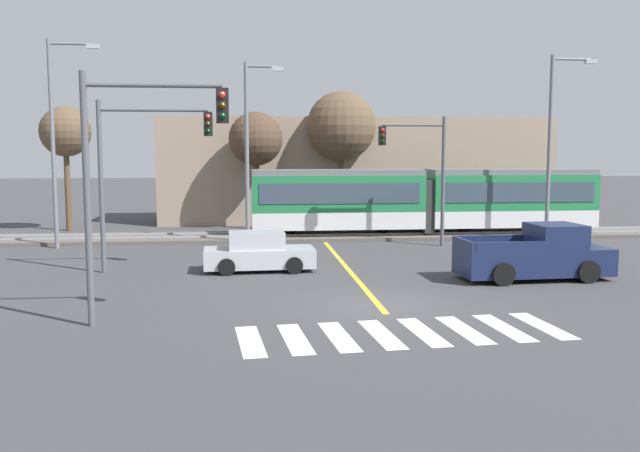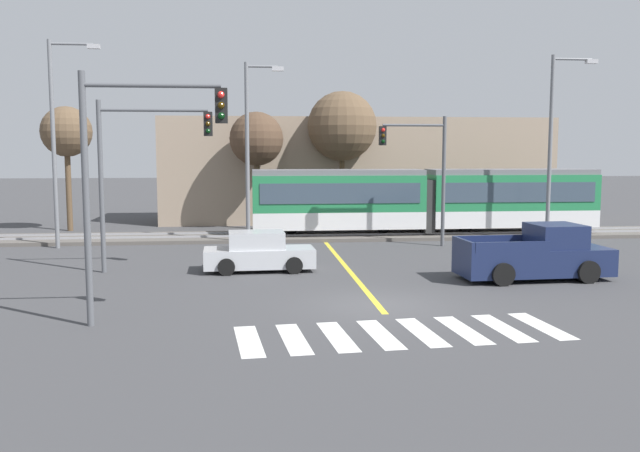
{
  "view_description": "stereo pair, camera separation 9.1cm",
  "coord_description": "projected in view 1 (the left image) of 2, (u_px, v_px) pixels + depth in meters",
  "views": [
    {
      "loc": [
        -3.85,
        -19.54,
        4.58
      ],
      "look_at": [
        -1.0,
        7.21,
        1.6
      ],
      "focal_mm": 38.0,
      "sensor_mm": 36.0,
      "label": 1
    },
    {
      "loc": [
        -3.76,
        -19.55,
        4.58
      ],
      "look_at": [
        -1.0,
        7.21,
        1.6
      ],
      "focal_mm": 38.0,
      "sensor_mm": 36.0,
      "label": 2
    }
  ],
  "objects": [
    {
      "name": "bare_tree_far_west",
      "position": [
        65.0,
        133.0,
        38.44
      ],
      "size": [
        2.86,
        2.86,
        7.12
      ],
      "color": "brown",
      "rests_on": "ground"
    },
    {
      "name": "bare_tree_east",
      "position": [
        341.0,
        127.0,
        40.9
      ],
      "size": [
        4.19,
        4.19,
        8.18
      ],
      "color": "brown",
      "rests_on": "ground"
    },
    {
      "name": "street_lamp_west",
      "position": [
        57.0,
        132.0,
        31.51
      ],
      "size": [
        2.36,
        0.28,
        9.7
      ],
      "color": "slate",
      "rests_on": "ground"
    },
    {
      "name": "crosswalk_stripe_3",
      "position": [
        382.0,
        334.0,
        17.0
      ],
      "size": [
        0.8,
        2.84,
        0.01
      ],
      "primitive_type": "cube",
      "rotation": [
        0.0,
        0.0,
        0.09
      ],
      "color": "silver",
      "rests_on": "ground"
    },
    {
      "name": "sedan_crossing",
      "position": [
        259.0,
        253.0,
        25.96
      ],
      "size": [
        4.26,
        2.04,
        1.52
      ],
      "color": "#B7BABF",
      "rests_on": "ground"
    },
    {
      "name": "crosswalk_stripe_0",
      "position": [
        250.0,
        341.0,
        16.38
      ],
      "size": [
        0.8,
        2.84,
        0.01
      ],
      "primitive_type": "cube",
      "rotation": [
        0.0,
        0.0,
        0.09
      ],
      "color": "silver",
      "rests_on": "ground"
    },
    {
      "name": "bare_tree_west",
      "position": [
        256.0,
        140.0,
        39.43
      ],
      "size": [
        3.14,
        3.14,
        6.87
      ],
      "color": "brown",
      "rests_on": "ground"
    },
    {
      "name": "crosswalk_stripe_5",
      "position": [
        464.0,
        330.0,
        17.42
      ],
      "size": [
        0.8,
        2.84,
        0.01
      ],
      "primitive_type": "cube",
      "rotation": [
        0.0,
        0.0,
        0.09
      ],
      "color": "silver",
      "rests_on": "ground"
    },
    {
      "name": "building_backdrop_far",
      "position": [
        354.0,
        170.0,
        44.95
      ],
      "size": [
        25.14,
        6.0,
        6.7
      ],
      "primitive_type": "cube",
      "color": "gray",
      "rests_on": "ground"
    },
    {
      "name": "traffic_light_mid_left",
      "position": [
        138.0,
        158.0,
        25.3
      ],
      "size": [
        4.25,
        0.38,
        6.47
      ],
      "color": "#515459",
      "rests_on": "ground"
    },
    {
      "name": "crosswalk_stripe_7",
      "position": [
        542.0,
        325.0,
        17.84
      ],
      "size": [
        0.8,
        2.84,
        0.01
      ],
      "primitive_type": "cube",
      "rotation": [
        0.0,
        0.0,
        0.09
      ],
      "color": "silver",
      "rests_on": "ground"
    },
    {
      "name": "street_lamp_east",
      "position": [
        554.0,
        138.0,
        33.53
      ],
      "size": [
        2.34,
        0.28,
        9.27
      ],
      "color": "slate",
      "rests_on": "ground"
    },
    {
      "name": "crosswalk_stripe_1",
      "position": [
        295.0,
        339.0,
        16.58
      ],
      "size": [
        0.8,
        2.84,
        0.01
      ],
      "primitive_type": "cube",
      "rotation": [
        0.0,
        0.0,
        0.09
      ],
      "color": "silver",
      "rests_on": "ground"
    },
    {
      "name": "light_rail_tram",
      "position": [
        424.0,
        198.0,
        36.41
      ],
      "size": [
        18.5,
        2.64,
        3.43
      ],
      "color": "silver",
      "rests_on": "track_bed"
    },
    {
      "name": "crosswalk_stripe_4",
      "position": [
        423.0,
        332.0,
        17.21
      ],
      "size": [
        0.8,
        2.84,
        0.01
      ],
      "primitive_type": "cube",
      "rotation": [
        0.0,
        0.0,
        0.09
      ],
      "color": "silver",
      "rests_on": "ground"
    },
    {
      "name": "rail_far",
      "position": [
        320.0,
        232.0,
        36.74
      ],
      "size": [
        120.0,
        0.08,
        0.1
      ],
      "primitive_type": "cube",
      "color": "#939399",
      "rests_on": "track_bed"
    },
    {
      "name": "track_bed",
      "position": [
        321.0,
        236.0,
        36.04
      ],
      "size": [
        120.0,
        4.0,
        0.18
      ],
      "primitive_type": "cube",
      "color": "#56514C",
      "rests_on": "ground"
    },
    {
      "name": "crosswalk_stripe_6",
      "position": [
        503.0,
        328.0,
        17.63
      ],
      "size": [
        0.8,
        2.84,
        0.01
      ],
      "primitive_type": "cube",
      "rotation": [
        0.0,
        0.0,
        0.09
      ],
      "color": "silver",
      "rests_on": "ground"
    },
    {
      "name": "ground_plane",
      "position": [
        379.0,
        305.0,
        20.22
      ],
      "size": [
        200.0,
        200.0,
        0.0
      ],
      "primitive_type": "plane",
      "color": "#3D3D3F"
    },
    {
      "name": "rail_near",
      "position": [
        323.0,
        235.0,
        35.31
      ],
      "size": [
        120.0,
        0.08,
        0.1
      ],
      "primitive_type": "cube",
      "color": "#939399",
      "rests_on": "track_bed"
    },
    {
      "name": "crosswalk_stripe_2",
      "position": [
        339.0,
        336.0,
        16.79
      ],
      "size": [
        0.8,
        2.84,
        0.01
      ],
      "primitive_type": "cube",
      "rotation": [
        0.0,
        0.0,
        0.09
      ],
      "color": "silver",
      "rests_on": "ground"
    },
    {
      "name": "lane_centre_line",
      "position": [
        347.0,
        268.0,
        26.58
      ],
      "size": [
        0.2,
        15.17,
        0.01
      ],
      "primitive_type": "cube",
      "color": "gold",
      "rests_on": "ground"
    },
    {
      "name": "traffic_light_near_left",
      "position": [
        133.0,
        159.0,
        17.45
      ],
      "size": [
        3.75,
        0.38,
        6.61
      ],
      "color": "#515459",
      "rests_on": "ground"
    },
    {
      "name": "pickup_truck",
      "position": [
        537.0,
        256.0,
        24.26
      ],
      "size": [
        5.49,
        2.42,
        1.98
      ],
      "color": "#192347",
      "rests_on": "ground"
    },
    {
      "name": "traffic_light_far_right",
      "position": [
        422.0,
        162.0,
        32.32
      ],
      "size": [
        3.25,
        0.38,
        6.23
      ],
      "color": "#515459",
      "rests_on": "ground"
    },
    {
      "name": "street_lamp_centre",
      "position": [
        250.0,
        144.0,
        32.58
      ],
      "size": [
        1.88,
        0.28,
        8.8
      ],
      "color": "slate",
      "rests_on": "ground"
    }
  ]
}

